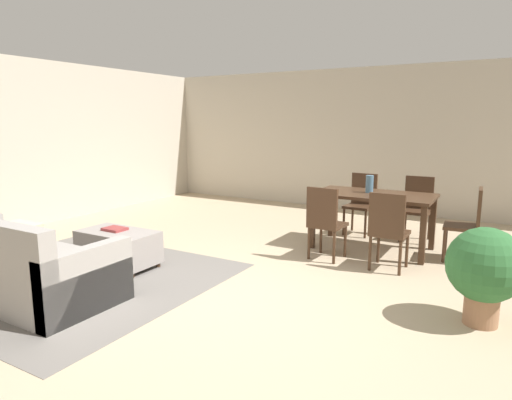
{
  "coord_description": "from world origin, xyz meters",
  "views": [
    {
      "loc": [
        2.34,
        -3.44,
        1.71
      ],
      "look_at": [
        -0.26,
        1.03,
        0.79
      ],
      "focal_mm": 31.24,
      "sensor_mm": 36.0,
      "label": 1
    }
  ],
  "objects_px": {
    "dining_chair_near_right": "(388,227)",
    "dining_chair_far_right": "(417,204)",
    "dining_chair_head_east": "(469,220)",
    "couch": "(11,267)",
    "ottoman_table": "(118,246)",
    "vase_centerpiece": "(370,184)",
    "book_on_ottoman": "(115,229)",
    "dining_chair_near_left": "(325,219)",
    "dining_chair_far_left": "(362,200)",
    "potted_plant": "(485,268)",
    "dining_table": "(373,201)"
  },
  "relations": [
    {
      "from": "couch",
      "to": "dining_chair_near_right",
      "type": "distance_m",
      "value": 4.01
    },
    {
      "from": "ottoman_table",
      "to": "dining_chair_near_left",
      "type": "height_order",
      "value": "dining_chair_near_left"
    },
    {
      "from": "dining_chair_head_east",
      "to": "dining_chair_near_left",
      "type": "bearing_deg",
      "value": -152.2
    },
    {
      "from": "dining_chair_near_right",
      "to": "dining_chair_far_right",
      "type": "distance_m",
      "value": 1.62
    },
    {
      "from": "dining_chair_near_right",
      "to": "vase_centerpiece",
      "type": "height_order",
      "value": "vase_centerpiece"
    },
    {
      "from": "vase_centerpiece",
      "to": "ottoman_table",
      "type": "bearing_deg",
      "value": -135.25
    },
    {
      "from": "couch",
      "to": "potted_plant",
      "type": "bearing_deg",
      "value": 21.34
    },
    {
      "from": "dining_chair_near_right",
      "to": "dining_chair_near_left",
      "type": "bearing_deg",
      "value": 177.65
    },
    {
      "from": "dining_chair_near_left",
      "to": "dining_chair_far_left",
      "type": "xyz_separation_m",
      "value": [
        -0.01,
        1.54,
        0.0
      ]
    },
    {
      "from": "dining_chair_far_right",
      "to": "dining_chair_head_east",
      "type": "xyz_separation_m",
      "value": [
        0.75,
        -0.77,
        0.0
      ]
    },
    {
      "from": "dining_chair_head_east",
      "to": "vase_centerpiece",
      "type": "relative_size",
      "value": 3.95
    },
    {
      "from": "dining_chair_near_left",
      "to": "dining_chair_far_left",
      "type": "distance_m",
      "value": 1.54
    },
    {
      "from": "ottoman_table",
      "to": "dining_chair_near_right",
      "type": "bearing_deg",
      "value": 27.23
    },
    {
      "from": "couch",
      "to": "book_on_ottoman",
      "type": "distance_m",
      "value": 1.19
    },
    {
      "from": "vase_centerpiece",
      "to": "book_on_ottoman",
      "type": "distance_m",
      "value": 3.33
    },
    {
      "from": "couch",
      "to": "potted_plant",
      "type": "height_order",
      "value": "couch"
    },
    {
      "from": "ottoman_table",
      "to": "vase_centerpiece",
      "type": "height_order",
      "value": "vase_centerpiece"
    },
    {
      "from": "dining_chair_near_left",
      "to": "book_on_ottoman",
      "type": "distance_m",
      "value": 2.54
    },
    {
      "from": "ottoman_table",
      "to": "potted_plant",
      "type": "height_order",
      "value": "potted_plant"
    },
    {
      "from": "ottoman_table",
      "to": "dining_chair_head_east",
      "type": "distance_m",
      "value": 4.24
    },
    {
      "from": "book_on_ottoman",
      "to": "ottoman_table",
      "type": "bearing_deg",
      "value": -10.17
    },
    {
      "from": "vase_centerpiece",
      "to": "potted_plant",
      "type": "xyz_separation_m",
      "value": [
        1.52,
        -1.84,
        -0.38
      ]
    },
    {
      "from": "couch",
      "to": "book_on_ottoman",
      "type": "height_order",
      "value": "couch"
    },
    {
      "from": "ottoman_table",
      "to": "dining_chair_head_east",
      "type": "bearing_deg",
      "value": 32.67
    },
    {
      "from": "couch",
      "to": "dining_table",
      "type": "relative_size",
      "value": 1.45
    },
    {
      "from": "couch",
      "to": "dining_chair_head_east",
      "type": "height_order",
      "value": "dining_chair_head_east"
    },
    {
      "from": "ottoman_table",
      "to": "potted_plant",
      "type": "xyz_separation_m",
      "value": [
        3.84,
        0.45,
        0.25
      ]
    },
    {
      "from": "dining_chair_near_right",
      "to": "ottoman_table",
      "type": "bearing_deg",
      "value": -152.77
    },
    {
      "from": "dining_chair_far_right",
      "to": "book_on_ottoman",
      "type": "distance_m",
      "value": 4.19
    },
    {
      "from": "couch",
      "to": "vase_centerpiece",
      "type": "height_order",
      "value": "vase_centerpiece"
    },
    {
      "from": "dining_table",
      "to": "potted_plant",
      "type": "bearing_deg",
      "value": -51.15
    },
    {
      "from": "dining_chair_near_right",
      "to": "vase_centerpiece",
      "type": "xyz_separation_m",
      "value": [
        -0.48,
        0.86,
        0.36
      ]
    },
    {
      "from": "vase_centerpiece",
      "to": "potted_plant",
      "type": "distance_m",
      "value": 2.42
    },
    {
      "from": "dining_table",
      "to": "vase_centerpiece",
      "type": "xyz_separation_m",
      "value": [
        -0.07,
        0.04,
        0.22
      ]
    },
    {
      "from": "dining_chair_near_right",
      "to": "book_on_ottoman",
      "type": "height_order",
      "value": "dining_chair_near_right"
    },
    {
      "from": "ottoman_table",
      "to": "book_on_ottoman",
      "type": "bearing_deg",
      "value": 169.83
    },
    {
      "from": "dining_chair_far_right",
      "to": "vase_centerpiece",
      "type": "distance_m",
      "value": 0.98
    },
    {
      "from": "dining_chair_far_left",
      "to": "potted_plant",
      "type": "distance_m",
      "value": 3.15
    },
    {
      "from": "couch",
      "to": "dining_chair_far_left",
      "type": "relative_size",
      "value": 2.44
    },
    {
      "from": "dining_table",
      "to": "dining_chair_near_left",
      "type": "bearing_deg",
      "value": -115.4
    },
    {
      "from": "dining_chair_near_right",
      "to": "dining_chair_far_left",
      "type": "height_order",
      "value": "same"
    },
    {
      "from": "dining_chair_near_right",
      "to": "dining_table",
      "type": "bearing_deg",
      "value": 116.46
    },
    {
      "from": "vase_centerpiece",
      "to": "dining_chair_head_east",
      "type": "bearing_deg",
      "value": -0.55
    },
    {
      "from": "dining_table",
      "to": "book_on_ottoman",
      "type": "distance_m",
      "value": 3.33
    },
    {
      "from": "dining_chair_head_east",
      "to": "book_on_ottoman",
      "type": "bearing_deg",
      "value": -147.85
    },
    {
      "from": "couch",
      "to": "dining_chair_near_right",
      "type": "relative_size",
      "value": 2.44
    },
    {
      "from": "dining_chair_near_left",
      "to": "book_on_ottoman",
      "type": "xyz_separation_m",
      "value": [
        -2.07,
        -1.46,
        -0.07
      ]
    },
    {
      "from": "vase_centerpiece",
      "to": "potted_plant",
      "type": "height_order",
      "value": "vase_centerpiece"
    },
    {
      "from": "ottoman_table",
      "to": "dining_chair_head_east",
      "type": "height_order",
      "value": "dining_chair_head_east"
    },
    {
      "from": "dining_chair_near_right",
      "to": "dining_chair_far_right",
      "type": "bearing_deg",
      "value": 89.37
    }
  ]
}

